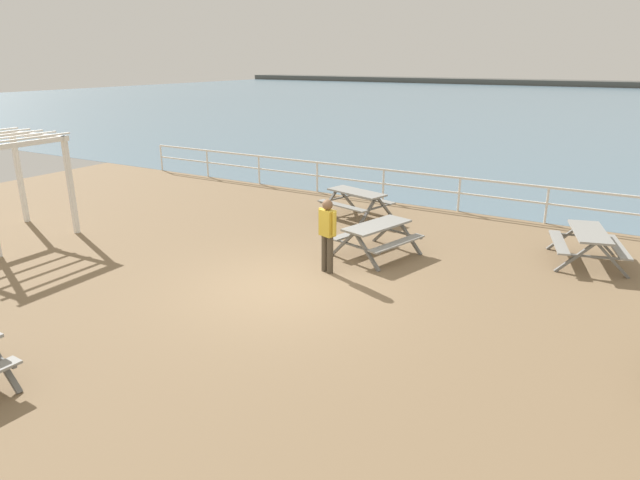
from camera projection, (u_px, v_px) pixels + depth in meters
The scene contains 9 objects.
ground_plane at pixel (284, 292), 11.47m from camera, with size 30.00×24.00×0.20m, color #846B4C.
sea_band at pixel (584, 106), 54.47m from camera, with size 142.00×90.00×0.01m, color slate.
distant_shoreline at pixel (615, 87), 89.56m from camera, with size 142.00×6.00×1.80m, color #4C4C47.
seaward_railing at pixel (420, 182), 17.52m from camera, with size 23.07×0.07×1.08m.
picnic_table_near_left at pixel (589, 239), 12.65m from camera, with size 1.92×2.13×0.80m.
picnic_table_near_right at pixel (356, 198), 16.37m from camera, with size 2.13×1.92×0.80m.
picnic_table_seaward at pixel (377, 232), 13.15m from camera, with size 1.92×2.13×0.80m.
visitor at pixel (327, 231), 11.99m from camera, with size 0.51×0.31×1.66m.
lattice_pergola at pixel (1, 163), 14.00m from camera, with size 2.49×2.61×2.70m.
Camera 1 is at (6.04, -8.67, 4.55)m, focal length 30.90 mm.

